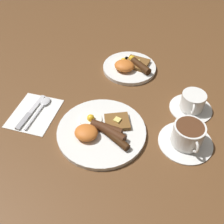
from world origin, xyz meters
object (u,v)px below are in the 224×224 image
teacup_near (187,136)px  knife (29,113)px  spoon (43,105)px  teacup_far (192,103)px  breakfast_plate_far (130,66)px  breakfast_plate_near (102,131)px

teacup_near → knife: bearing=-176.1°
knife → spoon: spoon is taller
knife → teacup_near: bearing=-83.4°
teacup_near → teacup_far: size_ratio=1.14×
breakfast_plate_far → knife: breakfast_plate_far is taller
breakfast_plate_near → knife: bearing=178.8°
teacup_near → spoon: 0.50m
breakfast_plate_far → spoon: 0.38m
breakfast_plate_far → teacup_near: size_ratio=1.28×
breakfast_plate_near → teacup_near: (0.26, 0.04, 0.02)m
breakfast_plate_far → teacup_far: 0.30m
breakfast_plate_near → breakfast_plate_far: (0.00, 0.35, 0.00)m
teacup_near → teacup_far: 0.15m
breakfast_plate_far → knife: (-0.26, -0.35, -0.01)m
breakfast_plate_near → spoon: breakfast_plate_near is taller
teacup_far → spoon: bearing=-164.2°
breakfast_plate_far → spoon: breakfast_plate_far is taller
breakfast_plate_near → teacup_far: teacup_far is taller
breakfast_plate_near → breakfast_plate_far: bearing=89.9°
breakfast_plate_near → spoon: (-0.24, 0.06, -0.00)m
breakfast_plate_far → teacup_far: bearing=-31.4°
knife → teacup_far: bearing=-67.3°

